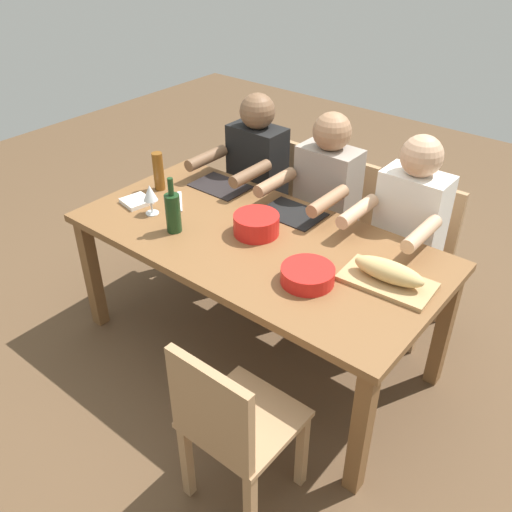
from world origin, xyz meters
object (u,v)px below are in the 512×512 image
at_px(diner_near_center, 323,200).
at_px(diner_near_right, 253,176).
at_px(serving_bowl_pasta, 256,223).
at_px(beer_bottle, 158,171).
at_px(wine_bottle, 173,212).
at_px(napkin_stack, 136,201).
at_px(cutting_board, 387,282).
at_px(diner_near_left, 406,230).
at_px(chair_near_left, 415,249).
at_px(chair_near_center, 337,221).
at_px(bread_loaf, 389,271).
at_px(chair_far_left, 230,424).
at_px(serving_bowl_fruit, 308,274).
at_px(dining_table, 256,251).
at_px(chair_near_right, 271,196).
at_px(wine_glass, 150,194).

bearing_deg(diner_near_center, diner_near_right, 0.00).
distance_m(serving_bowl_pasta, beer_bottle, 0.74).
relative_size(wine_bottle, napkin_stack, 2.07).
height_order(diner_near_right, serving_bowl_pasta, diner_near_right).
bearing_deg(cutting_board, diner_near_left, -72.38).
height_order(cutting_board, wine_bottle, wine_bottle).
xyz_separation_m(diner_near_right, chair_near_left, (-1.03, -0.18, -0.21)).
height_order(diner_near_left, wine_bottle, diner_near_left).
height_order(diner_near_center, diner_near_left, same).
distance_m(chair_near_left, cutting_board, 0.79).
bearing_deg(chair_near_center, bread_loaf, 133.44).
bearing_deg(cutting_board, chair_far_left, 78.61).
relative_size(serving_bowl_fruit, wine_bottle, 0.82).
xyz_separation_m(dining_table, chair_near_center, (0.00, -0.79, -0.18)).
distance_m(bread_loaf, napkin_stack, 1.43).
height_order(dining_table, chair_near_right, chair_near_right).
bearing_deg(diner_near_right, chair_near_right, -90.00).
bearing_deg(bread_loaf, diner_near_left, -72.38).
relative_size(diner_near_right, diner_near_left, 1.00).
distance_m(diner_near_center, serving_bowl_fruit, 0.86).
relative_size(dining_table, diner_near_left, 1.56).
distance_m(chair_near_center, napkin_stack, 1.21).
distance_m(chair_near_center, diner_near_left, 0.59).
height_order(diner_near_left, serving_bowl_pasta, diner_near_left).
bearing_deg(diner_near_left, diner_near_center, 0.00).
bearing_deg(diner_near_left, chair_near_left, -90.00).
relative_size(chair_near_right, diner_near_center, 0.71).
relative_size(wine_bottle, beer_bottle, 1.32).
bearing_deg(diner_near_center, chair_near_right, -19.69).
height_order(wine_bottle, beer_bottle, wine_bottle).
distance_m(chair_near_right, diner_near_left, 1.06).
bearing_deg(serving_bowl_fruit, chair_near_right, -45.34).
bearing_deg(chair_near_left, diner_near_left, 90.00).
height_order(chair_near_center, cutting_board, chair_near_center).
relative_size(cutting_board, wine_bottle, 1.38).
xyz_separation_m(diner_near_right, serving_bowl_fruit, (-0.92, 0.75, 0.08)).
xyz_separation_m(chair_near_left, serving_bowl_pasta, (0.54, 0.75, 0.32)).
distance_m(chair_near_left, napkin_stack, 1.57).
bearing_deg(bread_loaf, diner_near_right, -24.24).
distance_m(chair_near_right, bread_loaf, 1.44).
bearing_deg(diner_near_left, beer_bottle, 22.95).
relative_size(dining_table, serving_bowl_fruit, 7.85).
relative_size(cutting_board, bread_loaf, 1.25).
xyz_separation_m(chair_near_right, napkin_stack, (0.22, 0.92, 0.27)).
bearing_deg(chair_near_right, diner_near_center, 160.31).
distance_m(chair_near_right, chair_far_left, 1.88).
height_order(chair_near_right, napkin_stack, chair_near_right).
relative_size(dining_table, cutting_board, 4.67).
bearing_deg(diner_near_left, chair_near_center, -19.69).
height_order(chair_near_right, wine_glass, wine_glass).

